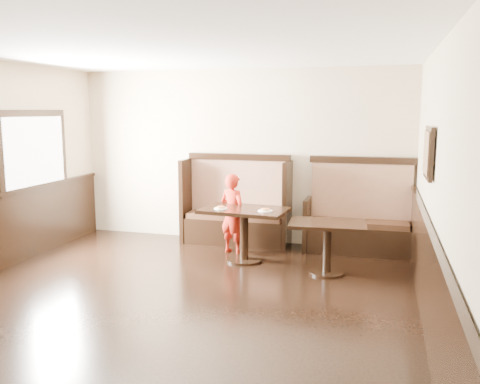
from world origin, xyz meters
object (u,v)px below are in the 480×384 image
at_px(booth_main, 237,211).
at_px(child, 233,214).
at_px(table_neighbor, 327,235).
at_px(booth_neighbor, 360,221).
at_px(table_main, 244,221).

relative_size(booth_main, child, 1.44).
bearing_deg(booth_main, table_neighbor, -37.21).
xyz_separation_m(booth_main, child, (0.11, -0.60, 0.08)).
relative_size(booth_neighbor, table_main, 1.31).
bearing_deg(table_neighbor, booth_main, 139.07).
distance_m(table_neighbor, child, 1.60).
bearing_deg(booth_main, child, -79.27).
height_order(booth_neighbor, child, booth_neighbor).
relative_size(table_main, child, 1.04).
relative_size(booth_main, booth_neighbor, 1.06).
xyz_separation_m(table_neighbor, child, (-1.47, 0.60, 0.09)).
xyz_separation_m(booth_neighbor, table_main, (-1.57, -0.95, 0.11)).
relative_size(booth_main, table_neighbor, 1.69).
height_order(table_main, table_neighbor, table_main).
relative_size(booth_main, table_main, 1.39).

